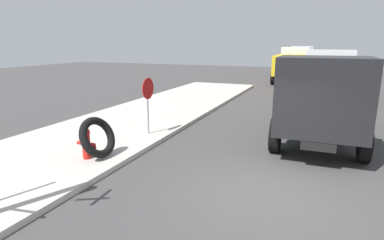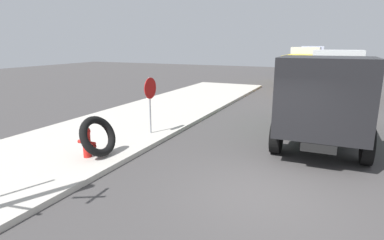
{
  "view_description": "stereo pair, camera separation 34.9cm",
  "coord_description": "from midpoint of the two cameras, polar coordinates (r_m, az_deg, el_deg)",
  "views": [
    {
      "loc": [
        -6.86,
        -0.98,
        3.37
      ],
      "look_at": [
        1.65,
        2.54,
        1.12
      ],
      "focal_mm": 29.59,
      "sensor_mm": 36.0,
      "label": 1
    },
    {
      "loc": [
        -6.72,
        -1.3,
        3.37
      ],
      "look_at": [
        1.65,
        2.54,
        1.12
      ],
      "focal_mm": 29.59,
      "sensor_mm": 36.0,
      "label": 2
    }
  ],
  "objects": [
    {
      "name": "fire_hydrant",
      "position": [
        9.53,
        -17.44,
        -3.65
      ],
      "size": [
        0.26,
        0.6,
        0.9
      ],
      "color": "red",
      "rests_on": "sidewalk_curb"
    },
    {
      "name": "loose_tire",
      "position": [
        9.48,
        -15.57,
        -2.84
      ],
      "size": [
        1.28,
        0.82,
        1.2
      ],
      "primitive_type": "torus",
      "rotation": [
        1.14,
        0.0,
        -0.09
      ],
      "color": "black",
      "rests_on": "sidewalk_curb"
    },
    {
      "name": "dump_truck_green",
      "position": [
        12.05,
        23.63,
        4.16
      ],
      "size": [
        7.04,
        2.89,
        3.0
      ],
      "color": "#237033",
      "rests_on": "ground"
    },
    {
      "name": "stop_sign",
      "position": [
        11.41,
        -6.68,
        4.48
      ],
      "size": [
        0.76,
        0.08,
        2.04
      ],
      "color": "gray",
      "rests_on": "sidewalk_curb"
    },
    {
      "name": "sidewalk_curb",
      "position": [
        10.74,
        -22.66,
        -5.27
      ],
      "size": [
        36.0,
        5.0,
        0.15
      ],
      "primitive_type": "cube",
      "color": "#BCB7AD",
      "rests_on": "ground"
    },
    {
      "name": "dump_truck_yellow",
      "position": [
        29.39,
        19.59,
        9.5
      ],
      "size": [
        7.01,
        2.83,
        3.0
      ],
      "color": "gold",
      "rests_on": "ground"
    },
    {
      "name": "dump_truck_orange",
      "position": [
        21.75,
        24.93,
        7.81
      ],
      "size": [
        7.03,
        2.87,
        3.0
      ],
      "color": "orange",
      "rests_on": "ground"
    },
    {
      "name": "dump_truck_blue",
      "position": [
        39.11,
        20.93,
        10.25
      ],
      "size": [
        7.11,
        3.05,
        3.0
      ],
      "color": "#1E3899",
      "rests_on": "ground"
    },
    {
      "name": "ground_plane",
      "position": [
        7.66,
        13.87,
        -12.81
      ],
      "size": [
        80.0,
        80.0,
        0.0
      ],
      "primitive_type": "plane",
      "color": "#423F3F"
    }
  ]
}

